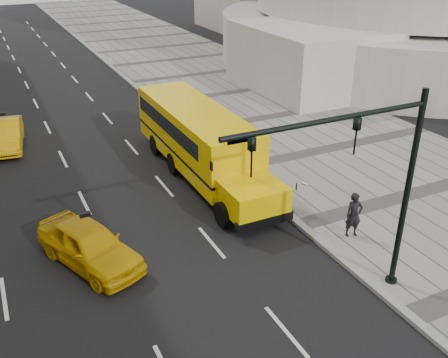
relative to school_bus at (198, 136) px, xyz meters
name	(u,v)px	position (x,y,z in m)	size (l,w,h in m)	color
ground	(108,198)	(-4.50, -0.74, -1.76)	(140.00, 140.00, 0.00)	black
sidewalk_museum	(338,148)	(7.50, -0.74, -1.69)	(12.00, 140.00, 0.15)	gray
curb_museum	(234,170)	(1.50, -0.74, -1.69)	(0.30, 140.00, 0.15)	gray
school_bus	(198,136)	(0.00, 0.00, 0.00)	(2.96, 11.56, 3.19)	#FFCC00
taxi_near	(89,245)	(-6.17, -5.11, -1.03)	(1.74, 4.34, 1.48)	#E1A606
taxi_far	(6,135)	(-7.78, 7.02, -1.05)	(1.50, 4.31, 1.42)	#E1A606
pedestrian	(354,215)	(2.70, -7.75, -0.77)	(0.62, 0.41, 1.70)	black
traffic_signal	(373,178)	(0.69, -10.44, 2.33)	(6.18, 0.36, 6.40)	black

